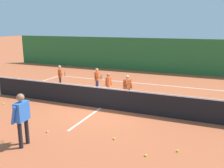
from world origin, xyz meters
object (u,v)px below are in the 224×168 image
object	(u,v)px
student_0	(60,74)
student_1	(97,77)
tennis_ball_0	(146,155)
tennis_ball_9	(4,103)
tennis_net	(100,97)
student_2	(108,83)
student_3	(127,86)
tennis_ball_8	(114,139)
instructor	(22,115)
tennis_ball_4	(178,151)
tennis_ball_3	(47,132)

from	to	relation	value
student_0	student_1	world-z (taller)	student_0
tennis_ball_0	tennis_ball_9	size ratio (longest dim) A/B	1.00
tennis_net	student_2	size ratio (longest dim) A/B	9.43
tennis_ball_9	tennis_ball_0	bearing A→B (deg)	-15.25
student_3	tennis_ball_9	xyz separation A→B (m)	(-5.20, -2.65, -0.75)
student_3	tennis_ball_8	distance (m)	4.22
instructor	student_1	size ratio (longest dim) A/B	1.28
student_0	tennis_ball_4	size ratio (longest dim) A/B	19.51
student_0	student_2	bearing A→B (deg)	-12.95
student_3	tennis_ball_4	distance (m)	5.09
instructor	tennis_ball_8	distance (m)	2.95
student_2	tennis_ball_3	size ratio (longest dim) A/B	18.54
tennis_net	tennis_ball_0	world-z (taller)	tennis_net
student_1	tennis_ball_0	size ratio (longest dim) A/B	19.06
tennis_ball_3	tennis_ball_9	world-z (taller)	same
tennis_ball_8	tennis_net	bearing A→B (deg)	123.46
tennis_net	student_2	bearing A→B (deg)	101.34
student_2	student_3	size ratio (longest dim) A/B	0.97
student_0	tennis_ball_4	xyz separation A→B (m)	(7.52, -5.11, -0.76)
tennis_ball_0	tennis_ball_4	bearing A→B (deg)	37.48
tennis_net	tennis_ball_9	world-z (taller)	tennis_net
student_0	tennis_ball_9	xyz separation A→B (m)	(-0.66, -3.71, -0.76)
student_0	tennis_ball_9	distance (m)	3.84
student_1	student_3	world-z (taller)	same
student_0	student_1	distance (m)	2.35
student_2	tennis_ball_0	size ratio (longest dim) A/B	18.54
tennis_ball_0	tennis_ball_3	xyz separation A→B (m)	(-3.54, 0.23, 0.00)
student_0	tennis_ball_9	bearing A→B (deg)	-100.10
student_3	tennis_ball_0	bearing A→B (deg)	-64.88
student_3	tennis_ball_8	bearing A→B (deg)	-76.47
student_0	tennis_ball_3	bearing A→B (deg)	-59.88
student_2	tennis_ball_3	distance (m)	4.77
tennis_ball_0	student_2	bearing A→B (deg)	123.73
student_0	student_1	bearing A→B (deg)	3.41
tennis_ball_0	student_1	bearing A→B (deg)	126.77
instructor	student_1	world-z (taller)	instructor
tennis_ball_4	tennis_ball_8	bearing A→B (deg)	179.49
student_1	tennis_ball_9	distance (m)	4.94
tennis_ball_3	tennis_ball_8	distance (m)	2.36
tennis_ball_3	tennis_ball_9	xyz separation A→B (m)	(-3.85, 1.79, 0.00)
tennis_net	student_1	xyz separation A→B (m)	(-1.42, 2.60, 0.28)
student_0	tennis_ball_8	size ratio (longest dim) A/B	19.51
instructor	student_2	size ratio (longest dim) A/B	1.31
instructor	student_3	distance (m)	5.66
student_1	tennis_ball_9	bearing A→B (deg)	-128.03
student_0	student_3	bearing A→B (deg)	-13.07
tennis_ball_0	tennis_ball_4	size ratio (longest dim) A/B	1.00
student_2	tennis_ball_9	size ratio (longest dim) A/B	18.54
tennis_net	student_0	bearing A→B (deg)	146.90
student_2	tennis_ball_4	size ratio (longest dim) A/B	18.54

